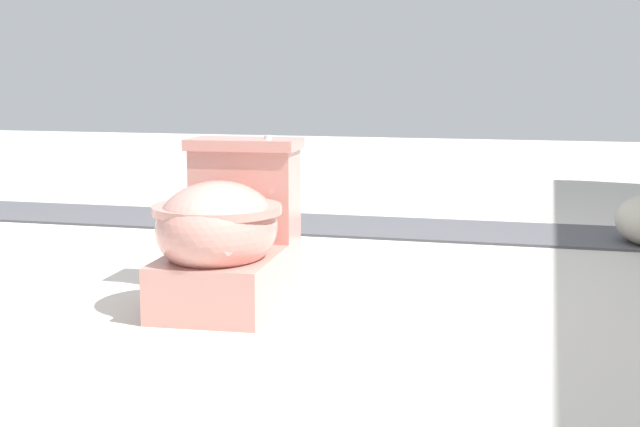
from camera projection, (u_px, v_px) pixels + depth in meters
ground_plane at (293, 291)px, 2.97m from camera, size 14.00×14.00×0.00m
gravel_strip at (476, 232)px, 4.04m from camera, size 0.56×8.00×0.01m
toilet at (227, 235)px, 2.78m from camera, size 0.65×0.41×0.52m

